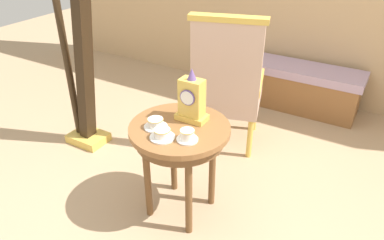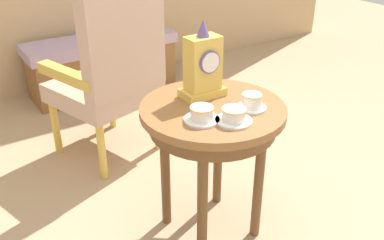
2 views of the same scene
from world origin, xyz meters
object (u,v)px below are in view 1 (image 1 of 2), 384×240
(mantel_clock, at_px, (192,100))
(teacup_left, at_px, (156,124))
(teacup_right, at_px, (162,134))
(window_bench, at_px, (299,87))
(teacup_center, at_px, (187,136))
(armchair, at_px, (227,82))
(harp, at_px, (79,64))
(side_table, at_px, (180,138))

(mantel_clock, bearing_deg, teacup_left, -125.31)
(teacup_right, distance_m, window_bench, 2.08)
(teacup_center, distance_m, armchair, 0.97)
(teacup_right, xyz_separation_m, mantel_clock, (0.04, 0.27, 0.11))
(armchair, xyz_separation_m, harp, (-1.02, -0.54, 0.13))
(side_table, bearing_deg, harp, 164.86)
(armchair, bearing_deg, harp, -151.96)
(teacup_center, bearing_deg, window_bench, 86.25)
(teacup_center, relative_size, harp, 0.07)
(harp, height_order, window_bench, harp)
(teacup_left, bearing_deg, side_table, 36.65)
(window_bench, bearing_deg, mantel_clock, -97.31)
(mantel_clock, height_order, armchair, armchair)
(teacup_right, xyz_separation_m, teacup_center, (0.13, 0.05, 0.00))
(teacup_right, height_order, mantel_clock, mantel_clock)
(teacup_left, distance_m, harp, 1.06)
(teacup_right, relative_size, mantel_clock, 0.43)
(mantel_clock, bearing_deg, teacup_right, -97.98)
(side_table, height_order, teacup_right, teacup_right)
(side_table, relative_size, window_bench, 0.55)
(side_table, bearing_deg, teacup_left, -143.35)
(side_table, height_order, mantel_clock, mantel_clock)
(side_table, distance_m, teacup_left, 0.18)
(teacup_left, distance_m, teacup_center, 0.23)
(teacup_center, bearing_deg, side_table, 137.64)
(teacup_center, height_order, window_bench, teacup_center)
(side_table, relative_size, teacup_left, 4.61)
(side_table, bearing_deg, armchair, 95.67)
(mantel_clock, bearing_deg, window_bench, 82.69)
(armchair, distance_m, window_bench, 1.13)
(side_table, height_order, teacup_left, teacup_left)
(mantel_clock, distance_m, armchair, 0.77)
(teacup_right, bearing_deg, teacup_center, 21.43)
(side_table, bearing_deg, teacup_right, -95.58)
(window_bench, bearing_deg, harp, -130.94)
(armchair, height_order, harp, harp)
(mantel_clock, bearing_deg, side_table, -101.51)
(harp, bearing_deg, teacup_right, -22.80)
(teacup_left, distance_m, teacup_right, 0.12)
(harp, bearing_deg, window_bench, 49.06)
(armchair, bearing_deg, teacup_right, -86.11)
(mantel_clock, xyz_separation_m, window_bench, (0.22, 1.75, -0.56))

